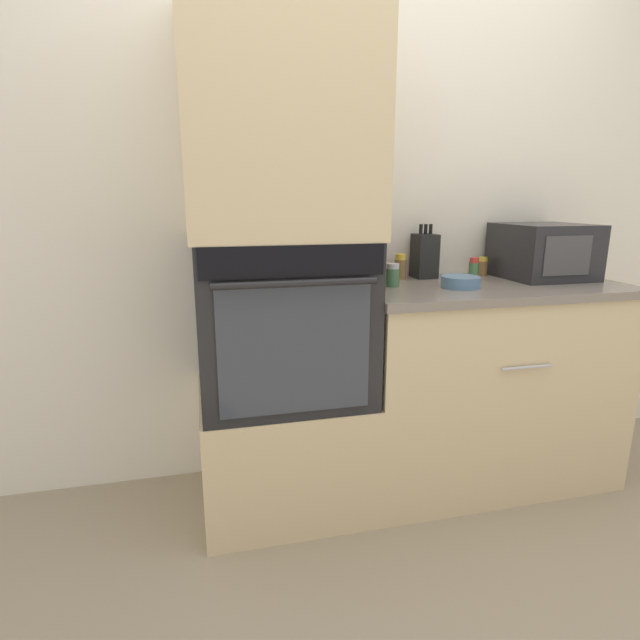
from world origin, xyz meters
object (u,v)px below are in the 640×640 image
condiment_jar_near (393,275)px  condiment_jar_back (474,270)px  wall_oven (281,318)px  condiment_jar_far (400,267)px  knife_block (424,256)px  microwave (543,251)px  condiment_jar_mid (482,267)px  bowl (461,282)px

condiment_jar_near → condiment_jar_back: 0.41m
wall_oven → condiment_jar_far: bearing=19.2°
condiment_jar_back → knife_block: bearing=140.9°
microwave → knife_block: (-0.53, 0.14, -0.02)m
condiment_jar_near → condiment_jar_far: (0.11, 0.17, 0.01)m
condiment_jar_mid → condiment_jar_far: (-0.43, -0.01, 0.01)m
condiment_jar_near → condiment_jar_far: condiment_jar_far is taller
condiment_jar_far → condiment_jar_back: (0.30, -0.12, -0.01)m
condiment_jar_far → bowl: bearing=-59.0°
microwave → condiment_jar_mid: microwave is taller
bowl → condiment_jar_far: condiment_jar_far is taller
microwave → condiment_jar_back: size_ratio=3.63×
microwave → condiment_jar_far: 0.67m
wall_oven → condiment_jar_near: 0.50m
knife_block → condiment_jar_mid: knife_block is taller
condiment_jar_far → condiment_jar_back: size_ratio=1.11×
microwave → condiment_jar_near: 0.76m
knife_block → bowl: bearing=-83.5°
wall_oven → condiment_jar_mid: (1.01, 0.22, 0.14)m
condiment_jar_far → condiment_jar_back: condiment_jar_far is taller
condiment_jar_near → condiment_jar_mid: bearing=19.3°
bowl → condiment_jar_back: 0.20m
wall_oven → condiment_jar_near: wall_oven is taller
wall_oven → microwave: (1.24, 0.09, 0.23)m
wall_oven → microwave: size_ratio=1.71×
condiment_jar_near → condiment_jar_back: bearing=7.2°
bowl → condiment_jar_near: (-0.26, 0.09, 0.02)m
microwave → condiment_jar_mid: size_ratio=4.29×
microwave → condiment_jar_far: bearing=170.0°
condiment_jar_mid → condiment_jar_far: condiment_jar_far is taller
knife_block → condiment_jar_near: size_ratio=2.55×
microwave → condiment_jar_back: 0.36m
bowl → condiment_jar_back: size_ratio=1.54×
bowl → condiment_jar_far: bearing=121.0°
condiment_jar_near → condiment_jar_mid: 0.56m
wall_oven → knife_block: bearing=17.5°
bowl → condiment_jar_mid: 0.39m
microwave → condiment_jar_mid: bearing=150.5°
condiment_jar_mid → condiment_jar_back: 0.18m
condiment_jar_mid → bowl: bearing=-133.8°
wall_oven → bowl: bearing=-4.6°
knife_block → condiment_jar_far: size_ratio=2.13×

